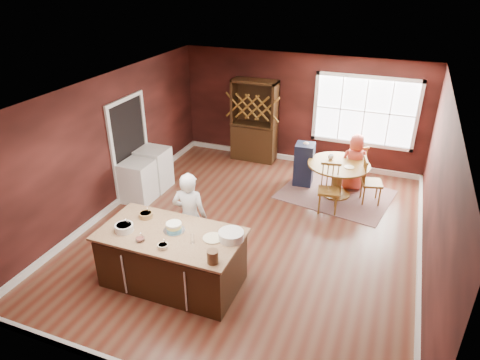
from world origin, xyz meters
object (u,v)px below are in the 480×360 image
dining_table (338,173)px  chair_north (356,163)px  hutch (254,121)px  chair_south (329,189)px  toddler (308,150)px  seated_woman (355,162)px  chair_east (372,181)px  baker (190,217)px  kitchen_island (172,259)px  layer_cake (174,227)px  high_chair (304,163)px  dryer (154,169)px  washer (138,182)px

dining_table → chair_north: 0.86m
hutch → chair_north: bearing=-8.2°
chair_south → toddler: bearing=112.9°
chair_north → seated_woman: 0.41m
chair_east → chair_north: bearing=12.5°
seated_woman → baker: bearing=41.9°
toddler → kitchen_island: bearing=-105.4°
dining_table → layer_cake: layer_cake is taller
chair_north → high_chair: 1.21m
dining_table → dryer: (-3.87, -1.12, -0.07)m
chair_north → toddler: 1.18m
kitchen_island → chair_north: 5.11m
dining_table → hutch: (-2.33, 1.18, 0.49)m
hutch → dining_table: bearing=-27.0°
baker → chair_north: 4.51m
baker → hutch: (-0.39, 4.30, 0.23)m
baker → high_chair: bearing=-117.3°
layer_cake → chair_north: size_ratio=0.36×
chair_south → high_chair: 1.26m
baker → chair_east: baker is taller
high_chair → dryer: size_ratio=1.10×
chair_east → washer: chair_east is taller
chair_south → chair_north: 1.59m
baker → washer: baker is taller
high_chair → hutch: hutch is taller
seated_woman → chair_north: bearing=-106.0°
layer_cake → seated_woman: size_ratio=0.26×
dining_table → dryer: bearing=-163.9°
layer_cake → high_chair: 4.15m
baker → toddler: 3.66m
kitchen_island → chair_south: chair_south is taller
baker → dryer: 2.80m
layer_cake → chair_east: (2.59, 3.67, -0.48)m
chair_south → hutch: hutch is taller
chair_south → chair_east: bearing=32.5°
high_chair → washer: 3.67m
chair_east → washer: (-4.59, -1.70, -0.06)m
chair_north → seated_woman: size_ratio=0.72×
kitchen_island → hutch: size_ratio=1.06×
hutch → dryer: size_ratio=2.22×
dining_table → toddler: (-0.75, 0.35, 0.28)m
dining_table → hutch: hutch is taller
dining_table → hutch: 2.66m
seated_woman → dryer: 4.43m
kitchen_island → layer_cake: 0.56m
baker → high_chair: 3.57m
dining_table → high_chair: (-0.80, 0.26, -0.02)m
washer → chair_south: bearing=14.7°
high_chair → dryer: bearing=-160.5°
chair_east → hutch: 3.33m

